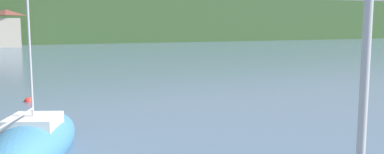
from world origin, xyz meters
name	(u,v)px	position (x,y,z in m)	size (l,w,h in m)	color
shore_building_westcentral	(7,29)	(-11.21, 127.17, 3.90)	(5.92, 3.86, 8.04)	#BCB29E
sailboat_mid_1	(34,143)	(-7.36, 45.40, 0.52)	(5.01, 8.14, 9.04)	teal
mooring_buoy_mid	(29,102)	(-7.51, 57.87, 0.00)	(0.58, 0.58, 0.58)	red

